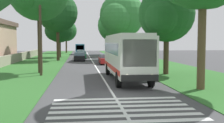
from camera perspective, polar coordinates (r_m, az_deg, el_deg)
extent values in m
plane|color=#424244|center=(16.37, 0.54, -7.14)|extent=(160.00, 160.00, 0.00)
cube|color=#2D6628|center=(31.71, -17.81, -1.83)|extent=(120.00, 8.00, 0.04)
cube|color=#2D6628|center=(32.72, 11.64, -1.54)|extent=(120.00, 8.00, 0.04)
cube|color=silver|center=(31.16, -2.85, -1.77)|extent=(110.00, 0.16, 0.01)
cube|color=silver|center=(23.35, 2.80, 1.42)|extent=(11.00, 2.50, 2.90)
cube|color=slate|center=(23.63, 2.68, 2.72)|extent=(9.68, 2.54, 0.85)
cube|color=slate|center=(17.97, 5.61, 1.72)|extent=(0.08, 2.20, 1.74)
cube|color=red|center=(23.42, 2.79, -1.02)|extent=(10.78, 2.53, 0.36)
cube|color=silver|center=(23.33, 2.81, 5.20)|extent=(10.56, 2.30, 0.18)
cube|color=black|center=(17.99, 5.66, -3.33)|extent=(0.16, 2.40, 0.40)
sphere|color=#F2EDCC|center=(17.88, 3.10, -2.94)|extent=(0.24, 0.24, 0.24)
sphere|color=#F2EDCC|center=(18.22, 8.10, -2.84)|extent=(0.24, 0.24, 0.24)
cylinder|color=black|center=(19.48, 1.29, -3.69)|extent=(1.10, 0.32, 1.10)
cylinder|color=black|center=(26.78, -0.86, -1.55)|extent=(1.10, 0.32, 1.10)
cylinder|color=black|center=(19.92, 7.87, -3.55)|extent=(1.10, 0.32, 1.10)
cylinder|color=black|center=(27.10, 3.99, -1.50)|extent=(1.10, 0.32, 1.10)
cube|color=silver|center=(11.48, 3.73, -12.03)|extent=(0.45, 6.80, 0.01)
cube|color=silver|center=(12.33, 2.97, -10.88)|extent=(0.45, 6.80, 0.01)
cube|color=silver|center=(13.19, 2.32, -9.88)|extent=(0.45, 6.80, 0.01)
cube|color=silver|center=(14.06, 1.75, -9.00)|extent=(0.45, 6.80, 0.01)
cube|color=silver|center=(14.93, 1.25, -8.23)|extent=(0.45, 6.80, 0.01)
cube|color=silver|center=(15.80, 0.80, -7.53)|extent=(0.45, 6.80, 0.01)
cube|color=#B21E1E|center=(39.67, -1.29, 0.25)|extent=(4.30, 1.75, 0.70)
cube|color=slate|center=(39.53, -1.28, 1.15)|extent=(2.00, 1.61, 0.55)
cylinder|color=black|center=(38.28, -2.27, -0.20)|extent=(0.64, 0.22, 0.64)
cylinder|color=black|center=(40.96, -2.55, 0.08)|extent=(0.64, 0.22, 0.64)
cylinder|color=black|center=(38.42, 0.05, -0.18)|extent=(0.64, 0.22, 0.64)
cylinder|color=black|center=(41.10, -0.38, 0.10)|extent=(0.64, 0.22, 0.64)
cube|color=black|center=(46.53, -6.59, 0.80)|extent=(4.30, 1.75, 0.70)
cube|color=slate|center=(46.40, -6.60, 1.56)|extent=(2.00, 1.61, 0.55)
cylinder|color=black|center=(45.21, -7.58, 0.43)|extent=(0.64, 0.22, 0.64)
cylinder|color=black|center=(47.90, -7.52, 0.64)|extent=(0.64, 0.22, 0.64)
cylinder|color=black|center=(45.20, -5.60, 0.45)|extent=(0.64, 0.22, 0.64)
cylinder|color=black|center=(47.90, -5.65, 0.65)|extent=(0.64, 0.22, 0.64)
cube|color=#145933|center=(52.42, -6.20, 1.17)|extent=(4.30, 1.75, 0.70)
cube|color=slate|center=(52.29, -6.20, 1.85)|extent=(2.00, 1.61, 0.55)
cylinder|color=black|center=(51.08, -7.06, 0.85)|extent=(0.64, 0.22, 0.64)
cylinder|color=black|center=(53.78, -7.04, 1.02)|extent=(0.64, 0.22, 0.64)
cylinder|color=black|center=(51.09, -5.31, 0.87)|extent=(0.64, 0.22, 0.64)
cylinder|color=black|center=(53.79, -5.38, 1.03)|extent=(0.64, 0.22, 0.64)
cube|color=gold|center=(58.89, -6.26, 1.49)|extent=(4.30, 1.75, 0.70)
cube|color=slate|center=(58.76, -6.27, 2.09)|extent=(2.00, 1.61, 0.55)
cylinder|color=black|center=(57.55, -7.03, 1.22)|extent=(0.64, 0.22, 0.64)
cylinder|color=black|center=(60.25, -7.01, 1.35)|extent=(0.64, 0.22, 0.64)
cylinder|color=black|center=(57.56, -5.48, 1.23)|extent=(0.64, 0.22, 0.64)
cylinder|color=black|center=(60.26, -5.53, 1.36)|extent=(0.64, 0.22, 0.64)
cube|color=teal|center=(69.06, -6.48, 2.66)|extent=(6.00, 2.10, 2.10)
cube|color=slate|center=(69.25, -6.48, 2.98)|extent=(5.04, 2.13, 0.70)
cube|color=slate|center=(66.08, -6.48, 2.78)|extent=(0.06, 1.76, 1.18)
cylinder|color=black|center=(67.20, -7.28, 1.68)|extent=(0.76, 0.24, 0.76)
cylinder|color=black|center=(71.00, -7.24, 1.81)|extent=(0.76, 0.24, 0.76)
cylinder|color=black|center=(67.20, -5.66, 1.69)|extent=(0.76, 0.24, 0.76)
cylinder|color=black|center=(71.00, -5.71, 1.82)|extent=(0.76, 0.24, 0.76)
cylinder|color=#3D2D1E|center=(56.30, -10.52, 2.92)|extent=(0.45, 0.45, 4.10)
sphere|color=#19471E|center=(56.34, -10.57, 6.50)|extent=(5.35, 5.35, 5.35)
sphere|color=#19471E|center=(57.92, -10.45, 6.04)|extent=(3.62, 3.62, 3.62)
sphere|color=#19471E|center=(55.05, -11.50, 6.13)|extent=(3.80, 3.80, 3.80)
cylinder|color=#3D2D1E|center=(29.10, -14.37, 4.22)|extent=(0.44, 0.44, 6.55)
cylinder|color=#4C3826|center=(78.39, -9.22, 3.38)|extent=(0.42, 0.42, 4.46)
sphere|color=#1E5623|center=(78.44, -9.25, 6.17)|extent=(5.77, 5.77, 5.77)
sphere|color=#1E5623|center=(80.16, -9.19, 5.82)|extent=(4.30, 4.30, 4.30)
sphere|color=#1E5623|center=(77.03, -9.94, 5.88)|extent=(3.64, 3.64, 3.64)
cylinder|color=#3D2D1E|center=(47.13, -10.86, 3.89)|extent=(0.50, 0.50, 6.06)
sphere|color=#19471E|center=(47.36, -10.94, 9.73)|extent=(6.52, 6.52, 6.52)
sphere|color=#19471E|center=(49.26, -10.75, 8.94)|extent=(4.74, 4.74, 4.74)
sphere|color=#19471E|center=(45.78, -12.32, 9.29)|extent=(3.70, 3.70, 3.70)
cylinder|color=brown|center=(60.12, 0.61, 3.26)|extent=(0.56, 0.56, 4.52)
sphere|color=#337A38|center=(60.21, 0.61, 7.32)|extent=(7.31, 7.31, 7.31)
sphere|color=#337A38|center=(62.36, 0.36, 6.71)|extent=(4.32, 4.32, 4.32)
sphere|color=#337A38|center=(58.24, -0.24, 6.89)|extent=(5.06, 5.06, 5.06)
cylinder|color=brown|center=(19.35, 17.67, 4.74)|extent=(0.53, 0.53, 6.86)
cylinder|color=#4C3826|center=(67.75, 0.10, 3.50)|extent=(0.52, 0.52, 4.86)
sphere|color=#286B2D|center=(67.84, 0.10, 7.08)|extent=(6.57, 6.57, 6.57)
sphere|color=#286B2D|center=(69.78, -0.09, 6.59)|extent=(4.19, 4.19, 4.19)
sphere|color=#286B2D|center=(66.08, -0.59, 6.73)|extent=(3.79, 3.79, 3.79)
cylinder|color=#4C3826|center=(27.55, 10.87, 1.93)|extent=(0.51, 0.51, 4.28)
sphere|color=#1E5623|center=(27.65, 10.98, 9.42)|extent=(5.34, 5.34, 5.34)
sphere|color=#1E5623|center=(29.15, 10.01, 8.36)|extent=(3.98, 3.98, 3.98)
sphere|color=#1E5623|center=(26.11, 10.16, 8.86)|extent=(3.23, 3.23, 3.23)
cylinder|color=#3D2D1E|center=(48.05, 2.06, 3.61)|extent=(0.54, 0.54, 5.47)
sphere|color=#337A38|center=(48.25, 2.08, 9.34)|extent=(7.59, 7.59, 7.59)
sphere|color=#337A38|center=(50.45, 1.68, 8.46)|extent=(5.27, 5.27, 5.27)
sphere|color=#337A38|center=(46.17, 1.02, 8.87)|extent=(5.04, 5.04, 5.04)
cylinder|color=#473828|center=(26.76, -14.28, 6.00)|extent=(0.24, 0.24, 8.19)
cube|color=#9E937F|center=(37.28, -21.46, -0.03)|extent=(70.00, 0.40, 1.30)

